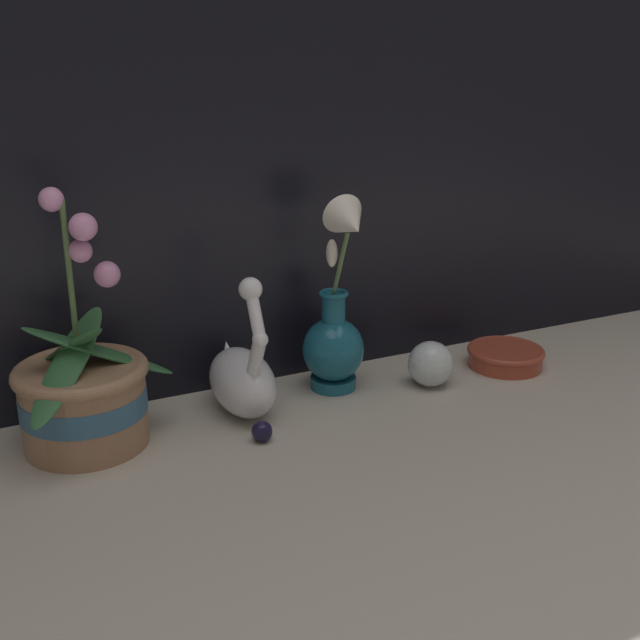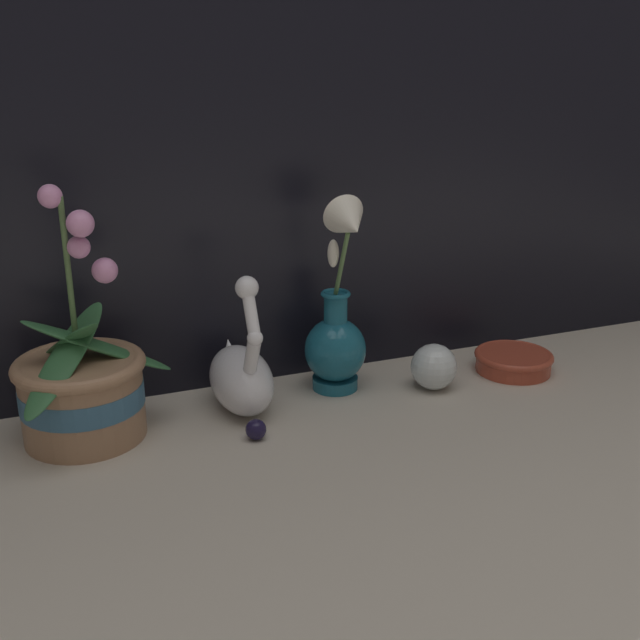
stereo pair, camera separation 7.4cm
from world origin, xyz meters
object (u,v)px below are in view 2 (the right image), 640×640
glass_sphere (434,367)px  amber_dish (513,360)px  orchid_potted_plant (82,386)px  blue_vase (337,331)px  swan_figurine (241,375)px

glass_sphere → amber_dish: glass_sphere is taller
orchid_potted_plant → glass_sphere: orchid_potted_plant is taller
orchid_potted_plant → glass_sphere: (0.55, -0.04, -0.04)m
orchid_potted_plant → amber_dish: (0.72, -0.02, -0.06)m
blue_vase → glass_sphere: (0.15, -0.05, -0.07)m
swan_figurine → blue_vase: bearing=4.3°
blue_vase → amber_dish: bearing=-7.2°
glass_sphere → blue_vase: bearing=160.8°
swan_figurine → amber_dish: bearing=-3.3°
amber_dish → orchid_potted_plant: bearing=178.0°
swan_figurine → glass_sphere: size_ratio=2.99×
orchid_potted_plant → blue_vase: (0.40, 0.02, 0.03)m
orchid_potted_plant → amber_dish: orchid_potted_plant is taller
swan_figurine → glass_sphere: (0.32, -0.04, -0.02)m
orchid_potted_plant → glass_sphere: 0.55m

